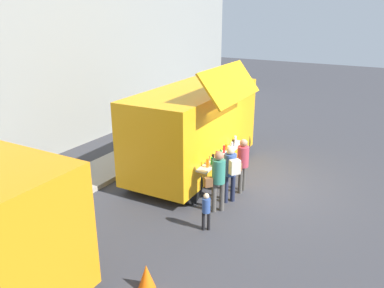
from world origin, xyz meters
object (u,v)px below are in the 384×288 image
trash_bin (190,122)px  customer_mid_with_backpack (231,169)px  traffic_cone_orange (147,277)px  customer_rear_waiting (218,177)px  customer_front_ordering (243,161)px  child_near_queue (206,208)px  food_truck_main (194,128)px

trash_bin → customer_mid_with_backpack: (-5.15, -4.31, 0.55)m
traffic_cone_orange → customer_rear_waiting: (3.48, 0.17, 0.76)m
trash_bin → customer_front_ordering: customer_front_ordering is taller
traffic_cone_orange → child_near_queue: size_ratio=0.54×
food_truck_main → trash_bin: (3.73, 2.32, -1.07)m
customer_front_ordering → traffic_cone_orange: bearing=94.8°
trash_bin → customer_rear_waiting: bearing=-143.9°
trash_bin → customer_mid_with_backpack: 6.74m
child_near_queue → trash_bin: bearing=-1.6°
traffic_cone_orange → trash_bin: (9.27, 4.40, 0.21)m
food_truck_main → trash_bin: bearing=30.1°
customer_mid_with_backpack → customer_rear_waiting: (-0.64, 0.08, -0.00)m
customer_rear_waiting → child_near_queue: size_ratio=1.72×
customer_front_ordering → food_truck_main: bearing=-13.5°
customer_front_ordering → customer_mid_with_backpack: (-0.79, 0.03, 0.04)m
customer_mid_with_backpack → customer_rear_waiting: bearing=120.2°
trash_bin → child_near_queue: (-6.79, -4.40, 0.12)m
food_truck_main → customer_mid_with_backpack: bearing=-127.5°
food_truck_main → customer_front_ordering: food_truck_main is taller
customer_rear_waiting → child_near_queue: bearing=142.7°
trash_bin → customer_mid_with_backpack: size_ratio=0.57×
food_truck_main → trash_bin: food_truck_main is taller
trash_bin → customer_front_ordering: 6.17m
customer_rear_waiting → child_near_queue: 1.10m
food_truck_main → child_near_queue: (-3.06, -2.08, -0.95)m
traffic_cone_orange → child_near_queue: bearing=-0.1°
customer_front_ordering → child_near_queue: bearing=95.7°
customer_mid_with_backpack → customer_rear_waiting: customer_rear_waiting is taller
traffic_cone_orange → customer_rear_waiting: 3.57m
trash_bin → customer_rear_waiting: size_ratio=0.56×
customer_front_ordering → child_near_queue: size_ratio=1.66×
food_truck_main → traffic_cone_orange: food_truck_main is taller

